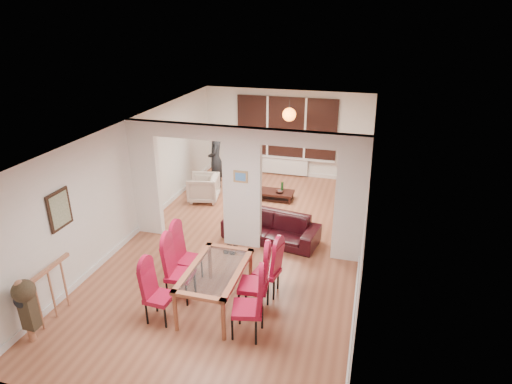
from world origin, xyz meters
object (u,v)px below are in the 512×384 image
at_px(dining_table, 216,287).
at_px(bottle, 282,186).
at_px(dining_chair_rb, 254,281).
at_px(dining_chair_rc, 267,268).
at_px(coffee_table, 274,195).
at_px(dining_chair_lb, 180,271).
at_px(sofa, 271,227).
at_px(bowl, 279,192).
at_px(television, 342,193).
at_px(armchair, 203,188).
at_px(dining_chair_la, 159,293).
at_px(person, 216,159).
at_px(dining_chair_lc, 188,256).
at_px(dining_chair_ra, 247,304).

xyz_separation_m(dining_table, bottle, (0.12, 4.72, 0.01)).
height_order(dining_chair_rb, dining_chair_rc, dining_chair_rb).
bearing_deg(coffee_table, dining_chair_lb, -97.22).
height_order(coffee_table, bottle, bottle).
bearing_deg(sofa, coffee_table, 110.55).
bearing_deg(bowl, sofa, -82.43).
xyz_separation_m(dining_table, bowl, (0.07, 4.62, -0.11)).
bearing_deg(television, armchair, 123.23).
relative_size(dining_chair_la, bottle, 3.63).
relative_size(dining_chair_rb, television, 1.15).
bearing_deg(person, dining_chair_lc, -1.22).
bearing_deg(dining_chair_lc, coffee_table, 83.08).
bearing_deg(dining_chair_rb, person, 110.69).
bearing_deg(person, armchair, -21.18).
height_order(dining_chair_ra, armchair, dining_chair_ra).
bearing_deg(dining_chair_la, dining_chair_rc, 41.55).
distance_m(dining_chair_lb, dining_chair_rc, 1.51).
bearing_deg(person, dining_chair_ra, 9.91).
bearing_deg(sofa, television, 69.88).
height_order(dining_table, bowl, dining_table).
bearing_deg(bowl, person, 171.51).
distance_m(dining_chair_la, dining_chair_lc, 1.11).
relative_size(dining_table, sofa, 0.76).
bearing_deg(sofa, bowl, 106.71).
bearing_deg(bowl, dining_chair_rb, -82.82).
xyz_separation_m(television, coffee_table, (-1.78, -0.23, -0.18)).
bearing_deg(bottle, dining_chair_ra, -83.58).
distance_m(dining_chair_rc, armchair, 4.40).
relative_size(dining_chair_ra, dining_chair_rc, 1.11).
relative_size(dining_table, dining_chair_rc, 1.54).
xyz_separation_m(dining_chair_lb, bottle, (0.79, 4.67, -0.18)).
height_order(dining_chair_rc, television, dining_chair_rc).
height_order(dining_chair_rb, person, person).
height_order(dining_chair_lc, dining_chair_ra, dining_chair_ra).
distance_m(dining_chair_lb, television, 5.40).
relative_size(dining_table, armchair, 2.03).
bearing_deg(dining_chair_la, coffee_table, 86.36).
bearing_deg(person, sofa, 26.97).
xyz_separation_m(dining_chair_ra, person, (-2.51, 5.42, 0.34)).
relative_size(dining_chair_la, dining_chair_rb, 0.86).
relative_size(dining_chair_rb, sofa, 0.57).
xyz_separation_m(armchair, bowl, (1.96, 0.50, -0.09)).
bearing_deg(coffee_table, dining_table, -88.96).
bearing_deg(bottle, bowl, -114.88).
bearing_deg(bowl, dining_chair_lc, -101.20).
bearing_deg(dining_chair_rc, bowl, 110.22).
relative_size(sofa, bowl, 10.02).
bearing_deg(bowl, dining_chair_la, -99.02).
height_order(sofa, television, sofa).
distance_m(sofa, bowl, 2.14).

